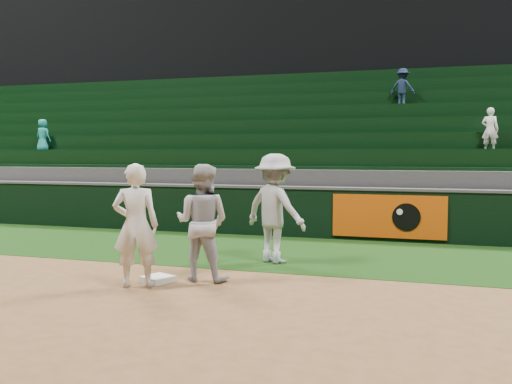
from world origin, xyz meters
TOP-DOWN VIEW (x-y plane):
  - ground at (0.00, 0.00)m, footprint 70.00×70.00m
  - foul_grass at (0.00, 3.00)m, footprint 36.00×4.20m
  - upper_deck at (0.00, 17.45)m, footprint 40.00×12.00m
  - first_base at (-0.21, -0.30)m, footprint 0.56×0.56m
  - first_baseman at (-0.37, -0.71)m, footprint 0.82×0.69m
  - baserunner at (0.42, 0.05)m, footprint 0.93×0.72m
  - base_coach at (1.15, 1.82)m, footprint 1.52×1.24m
  - field_wall at (0.03, 5.20)m, footprint 36.00×0.45m
  - stadium_seating at (0.01, 8.97)m, footprint 36.00×5.95m

SIDE VIEW (x-z plane):
  - ground at x=0.00m, z-range 0.00..0.00m
  - foul_grass at x=0.00m, z-range 0.00..0.01m
  - first_base at x=-0.21m, z-range 0.00..0.10m
  - field_wall at x=0.03m, z-range 0.01..1.26m
  - baserunner at x=0.42m, z-range 0.00..1.90m
  - first_baseman at x=-0.37m, z-range 0.00..1.92m
  - base_coach at x=1.15m, z-range 0.01..2.06m
  - stadium_seating at x=0.01m, z-range -0.73..4.12m
  - upper_deck at x=0.00m, z-range 0.00..12.00m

